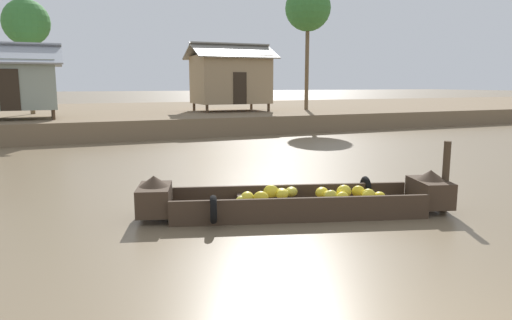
{
  "coord_description": "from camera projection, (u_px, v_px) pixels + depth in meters",
  "views": [
    {
      "loc": [
        -3.29,
        -2.3,
        2.56
      ],
      "look_at": [
        0.93,
        7.54,
        0.8
      ],
      "focal_mm": 32.9,
      "sensor_mm": 36.0,
      "label": 1
    }
  ],
  "objects": [
    {
      "name": "palm_tree_mid",
      "position": [
        26.0,
        23.0,
        24.58
      ],
      "size": [
        2.41,
        2.41,
        6.0
      ],
      "color": "brown",
      "rests_on": "riverbank_strip"
    },
    {
      "name": "stilt_house_mid_left",
      "position": [
        230.0,
        79.0,
        27.8
      ],
      "size": [
        4.88,
        3.54,
        3.98
      ],
      "color": "#4C3826",
      "rests_on": "riverbank_strip"
    },
    {
      "name": "ground_plane",
      "position": [
        190.0,
        178.0,
        12.85
      ],
      "size": [
        300.0,
        300.0,
        0.0
      ],
      "primitive_type": "plane",
      "color": "#726047"
    },
    {
      "name": "palm_tree_near",
      "position": [
        308.0,
        9.0,
        28.61
      ],
      "size": [
        2.78,
        2.78,
        7.58
      ],
      "color": "brown",
      "rests_on": "riverbank_strip"
    },
    {
      "name": "stilt_house_left",
      "position": [
        11.0,
        83.0,
        21.52
      ],
      "size": [
        4.46,
        3.47,
        3.49
      ],
      "color": "#4C3826",
      "rests_on": "riverbank_strip"
    },
    {
      "name": "riverbank_strip",
      "position": [
        111.0,
        117.0,
        29.93
      ],
      "size": [
        160.0,
        20.0,
        0.92
      ],
      "primitive_type": "cube",
      "color": "#756047",
      "rests_on": "ground"
    },
    {
      "name": "mooring_post",
      "position": [
        446.0,
        177.0,
        9.38
      ],
      "size": [
        0.14,
        0.14,
        1.43
      ],
      "primitive_type": "cylinder",
      "color": "#423323",
      "rests_on": "ground"
    },
    {
      "name": "banana_boat",
      "position": [
        298.0,
        200.0,
        9.23
      ],
      "size": [
        6.14,
        2.78,
        0.84
      ],
      "color": "#3D2D21",
      "rests_on": "ground"
    }
  ]
}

